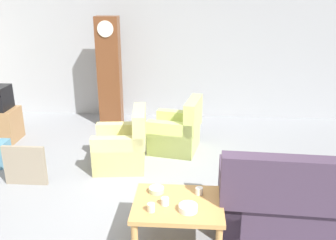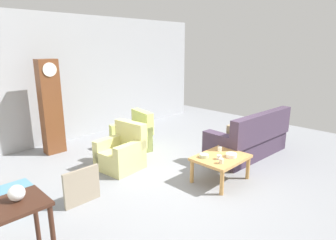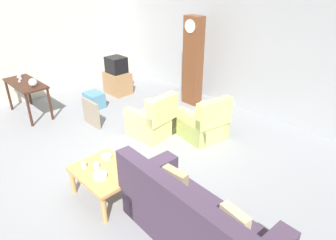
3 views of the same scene
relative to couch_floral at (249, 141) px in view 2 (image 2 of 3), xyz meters
name	(u,v)px [view 2 (image 2 of 3)]	position (x,y,z in m)	size (l,w,h in m)	color
ground_plane	(176,176)	(-1.96, 0.44, -0.35)	(10.40, 10.40, 0.00)	gray
garage_door_wall	(76,78)	(-1.96, 4.04, 1.25)	(8.40, 0.16, 3.20)	#9EA0A5
couch_floral	(249,141)	(0.00, 0.00, 0.00)	(2.14, 0.99, 1.04)	#423347
armchair_olive_near	(122,154)	(-2.44, 1.49, -0.05)	(0.87, 0.84, 0.92)	#CCC67A
armchair_olive_far	(133,138)	(-1.62, 2.15, -0.05)	(0.92, 0.89, 0.92)	#C4D471
coffee_table_wood	(221,160)	(-1.50, -0.27, 0.05)	(0.96, 0.76, 0.48)	tan
grandfather_clock	(51,107)	(-3.01, 3.34, 0.73)	(0.44, 0.30, 2.15)	brown
framed_picture_leaning	(82,186)	(-3.70, 0.82, -0.06)	(0.60, 0.05, 0.58)	gray
storage_box_blue	(15,198)	(-4.50, 1.39, -0.16)	(0.47, 0.37, 0.38)	teal
glass_dome_cloche	(16,193)	(-4.81, 0.13, 0.53)	(0.18, 0.18, 0.18)	silver
cup_white_porcelain	(220,149)	(-1.28, -0.08, 0.16)	(0.08, 0.08, 0.08)	white
cup_blue_rimmed	(219,157)	(-1.64, -0.32, 0.16)	(0.08, 0.08, 0.08)	silver
cup_cream_tall	(221,161)	(-1.77, -0.45, 0.17)	(0.08, 0.08, 0.09)	beige
bowl_white_stacked	(231,155)	(-1.39, -0.41, 0.16)	(0.20, 0.20, 0.07)	white
bowl_shallow_green	(204,156)	(-1.75, -0.07, 0.15)	(0.17, 0.17, 0.06)	#B2C69E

